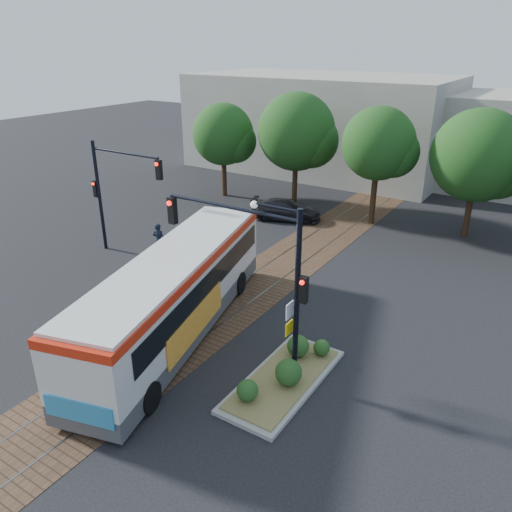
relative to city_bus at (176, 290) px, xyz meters
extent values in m
plane|color=black|center=(0.35, 0.45, -1.85)|extent=(120.00, 120.00, 0.00)
cube|color=brown|center=(0.35, 4.45, -1.84)|extent=(3.60, 40.00, 0.01)
cube|color=slate|center=(-0.40, 4.45, -1.84)|extent=(0.06, 40.00, 0.01)
cube|color=slate|center=(1.10, 4.45, -1.84)|extent=(0.06, 40.00, 0.01)
cylinder|color=#382314|center=(-9.65, 16.45, -0.42)|extent=(0.36, 0.36, 2.86)
sphere|color=#163C13|center=(-9.65, 16.45, 2.66)|extent=(4.40, 4.40, 4.40)
cylinder|color=#382314|center=(-4.15, 17.25, -0.29)|extent=(0.36, 0.36, 3.12)
sphere|color=#163C13|center=(-4.15, 17.25, 3.22)|extent=(5.20, 5.20, 5.20)
cylinder|color=#382314|center=(1.85, 16.45, -0.16)|extent=(0.36, 0.36, 3.39)
sphere|color=#163C13|center=(1.85, 16.45, 3.19)|extent=(4.40, 4.40, 4.40)
cylinder|color=#382314|center=(7.35, 17.25, -0.42)|extent=(0.36, 0.36, 2.86)
sphere|color=#163C13|center=(7.35, 17.25, 2.96)|extent=(5.20, 5.20, 5.20)
cube|color=#ADA899|center=(-7.65, 28.45, 2.15)|extent=(22.00, 12.00, 8.00)
cube|color=#474749|center=(0.01, -0.05, -1.28)|extent=(5.66, 12.61, 0.72)
cube|color=silver|center=(0.01, -0.05, 0.06)|extent=(5.68, 12.62, 1.96)
cube|color=black|center=(-0.07, 0.25, 0.37)|extent=(5.42, 11.44, 0.93)
cube|color=red|center=(0.01, -0.05, 1.19)|extent=(5.72, 12.63, 0.31)
cube|color=silver|center=(0.01, -0.05, 1.40)|extent=(5.49, 12.20, 0.14)
cube|color=black|center=(1.55, -5.87, 0.47)|extent=(1.63, 0.54, 0.93)
cube|color=teal|center=(1.60, -6.04, -0.77)|extent=(2.21, 0.64, 0.72)
cube|color=orange|center=(1.57, -0.70, -0.56)|extent=(1.25, 4.50, 1.13)
cylinder|color=black|center=(0.00, -4.63, -1.33)|extent=(0.61, 1.09, 1.03)
cylinder|color=black|center=(2.29, -4.03, -1.33)|extent=(0.61, 1.09, 1.03)
cylinder|color=black|center=(-2.14, 3.44, -1.33)|extent=(0.61, 1.09, 1.03)
cylinder|color=black|center=(0.15, 4.04, -1.33)|extent=(0.61, 1.09, 1.03)
cube|color=gray|center=(5.15, -0.55, -1.77)|extent=(2.20, 5.20, 0.15)
cube|color=olive|center=(5.15, -0.55, -1.66)|extent=(1.90, 4.80, 0.08)
sphere|color=#1E4719|center=(4.75, -2.15, -1.27)|extent=(0.70, 0.70, 0.70)
sphere|color=#1E4719|center=(5.45, -0.75, -1.17)|extent=(0.90, 0.90, 0.90)
sphere|color=#1E4719|center=(4.95, 0.85, -1.22)|extent=(0.80, 0.80, 0.80)
sphere|color=#1E4719|center=(5.65, 1.35, -1.32)|extent=(0.60, 0.60, 0.60)
cylinder|color=black|center=(5.45, -0.35, 1.37)|extent=(0.18, 0.18, 6.00)
cylinder|color=black|center=(2.95, -0.35, 3.97)|extent=(5.00, 0.12, 0.12)
cube|color=black|center=(0.45, -0.35, 3.42)|extent=(0.28, 0.22, 0.95)
sphere|color=#FF190C|center=(0.45, -0.49, 3.72)|extent=(0.18, 0.18, 0.18)
cube|color=black|center=(5.67, -0.35, 1.77)|extent=(0.26, 0.20, 0.90)
sphere|color=#FF190C|center=(5.67, -0.48, 2.07)|extent=(0.16, 0.16, 0.16)
cube|color=white|center=(5.27, -0.47, 0.97)|extent=(0.04, 0.45, 0.55)
cube|color=yellow|center=(5.27, -0.47, 0.32)|extent=(0.04, 0.45, 0.45)
cylinder|color=black|center=(4.65, -0.35, 4.27)|extent=(1.60, 0.08, 0.08)
sphere|color=silver|center=(3.85, -0.35, 4.22)|extent=(0.24, 0.24, 0.24)
cylinder|color=black|center=(-9.15, 4.45, 1.15)|extent=(0.18, 0.18, 6.00)
cylinder|color=black|center=(-6.90, 4.45, 3.75)|extent=(4.50, 0.12, 0.12)
cube|color=black|center=(-4.65, 4.45, 3.20)|extent=(0.28, 0.22, 0.95)
sphere|color=#FF190C|center=(-4.65, 4.31, 3.50)|extent=(0.18, 0.18, 0.18)
cube|color=black|center=(-9.37, 4.45, 1.55)|extent=(0.26, 0.20, 0.90)
sphere|color=#FF190C|center=(-9.37, 4.32, 1.85)|extent=(0.16, 0.16, 0.16)
imported|color=black|center=(-5.84, 5.27, -0.92)|extent=(0.77, 0.61, 1.85)
imported|color=black|center=(-3.08, 14.14, -1.20)|extent=(4.85, 3.23, 1.31)
camera|label=1|loc=(11.85, -12.73, 8.89)|focal=35.00mm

